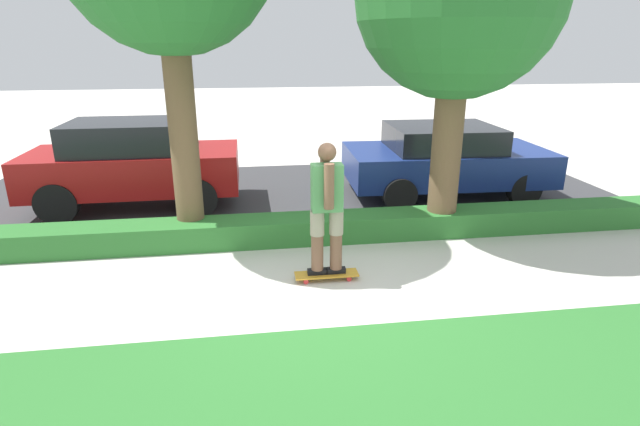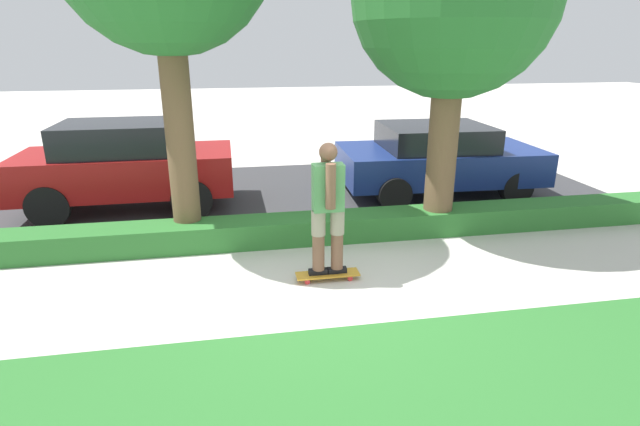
% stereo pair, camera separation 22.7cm
% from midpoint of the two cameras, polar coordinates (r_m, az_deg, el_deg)
% --- Properties ---
extents(ground_plane, '(60.00, 60.00, 0.00)m').
position_cam_midpoint_polar(ground_plane, '(6.49, -0.23, -8.34)').
color(ground_plane, beige).
extents(street_asphalt, '(13.09, 5.00, 0.01)m').
position_cam_midpoint_polar(street_asphalt, '(10.36, -4.27, 2.22)').
color(street_asphalt, '#38383A').
rests_on(street_asphalt, ground_plane).
extents(hedge_row, '(13.09, 0.60, 0.39)m').
position_cam_midpoint_polar(hedge_row, '(7.86, -2.26, -1.79)').
color(hedge_row, '#2D702D').
rests_on(hedge_row, ground_plane).
extents(skateboard, '(0.84, 0.24, 0.09)m').
position_cam_midpoint_polar(skateboard, '(6.63, -0.11, -7.03)').
color(skateboard, gold).
rests_on(skateboard, ground_plane).
extents(skater_person, '(0.51, 0.45, 1.74)m').
position_cam_midpoint_polar(skater_person, '(6.28, -0.12, 0.75)').
color(skater_person, black).
rests_on(skater_person, skateboard).
extents(parked_car_front, '(3.81, 1.80, 1.62)m').
position_cam_midpoint_polar(parked_car_front, '(9.92, -21.99, 5.16)').
color(parked_car_front, maroon).
rests_on(parked_car_front, ground_plane).
extents(parked_car_middle, '(4.03, 2.13, 1.42)m').
position_cam_midpoint_polar(parked_car_middle, '(10.46, 12.68, 6.17)').
color(parked_car_middle, navy).
rests_on(parked_car_middle, ground_plane).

